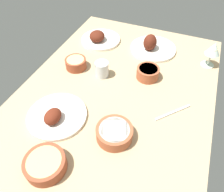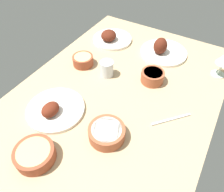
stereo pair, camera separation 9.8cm
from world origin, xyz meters
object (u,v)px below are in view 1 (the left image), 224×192
bowl_sauce (148,72)px  plate_center_main (99,38)px  plate_near_viewer (152,46)px  water_tumbler (102,69)px  bowl_pasta (45,164)px  bowl_potatoes (76,63)px  wine_glass (213,50)px  plate_far_side (56,116)px  bowl_cream (114,133)px  fork_loose (173,112)px

bowl_sauce → plate_center_main: bearing=-120.0°
plate_near_viewer → water_tumbler: size_ratio=3.29×
bowl_pasta → plate_center_main: bearing=-168.6°
bowl_potatoes → wine_glass: bearing=113.7°
plate_far_side → bowl_cream: (-0.61, 26.46, 1.40)cm
plate_center_main → fork_loose: plate_center_main is taller
fork_loose → bowl_sauce: bearing=-95.7°
bowl_cream → water_tumbler: (-32.27, -19.68, 1.11)cm
plate_center_main → bowl_pasta: bearing=11.4°
wine_glass → water_tumbler: wine_glass is taller
bowl_pasta → bowl_sauce: (-60.71, 20.11, 0.38)cm
plate_far_side → bowl_pasta: bearing=23.2°
bowl_sauce → fork_loose: (18.57, 16.90, -2.79)cm
plate_center_main → bowl_potatoes: plate_center_main is taller
bowl_potatoes → bowl_pasta: bearing=18.0°
plate_near_viewer → fork_loose: plate_near_viewer is taller
bowl_potatoes → water_tumbler: (0.63, 15.53, 1.14)cm
plate_far_side → water_tumbler: water_tumbler is taller
bowl_potatoes → bowl_sauce: bearing=100.1°
water_tumbler → wine_glass: bearing=120.5°
wine_glass → fork_loose: (40.58, -10.85, -9.53)cm
plate_far_side → wine_glass: wine_glass is taller
bowl_sauce → bowl_cream: size_ratio=0.78×
plate_far_side → bowl_sauce: 49.53cm
plate_far_side → water_tumbler: size_ratio=3.17×
bowl_pasta → bowl_sauce: 63.95cm
water_tumbler → fork_loose: size_ratio=0.44×
plate_far_side → water_tumbler: bearing=168.4°
plate_near_viewer → fork_loose: 47.81cm
plate_center_main → bowl_cream: plate_center_main is taller
plate_far_side → bowl_potatoes: (-33.52, -8.76, 1.37)cm
bowl_pasta → bowl_potatoes: bowl_potatoes is taller
bowl_sauce → wine_glass: bearing=128.4°
plate_near_viewer → wine_glass: size_ratio=1.89×
plate_near_viewer → plate_far_side: bearing=-21.0°
bowl_sauce → bowl_cream: bearing=-3.5°
bowl_pasta → plate_far_side: bearing=-156.8°
wine_glass → fork_loose: size_ratio=0.76×
plate_far_side → bowl_potatoes: bearing=-165.4°
bowl_potatoes → water_tumbler: water_tumbler is taller
wine_glass → bowl_pasta: bearing=-30.0°
plate_near_viewer → plate_center_main: (3.19, -32.41, -0.38)cm
plate_center_main → bowl_sauce: size_ratio=2.11×
plate_near_viewer → plate_center_main: plate_near_viewer is taller
water_tumbler → bowl_pasta: bearing=2.2°
bowl_pasta → bowl_cream: size_ratio=1.01×
plate_center_main → water_tumbler: bearing=27.0°
bowl_sauce → plate_near_viewer: bearing=-170.3°
bowl_potatoes → plate_far_side: bearing=14.6°
plate_center_main → wine_glass: wine_glass is taller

